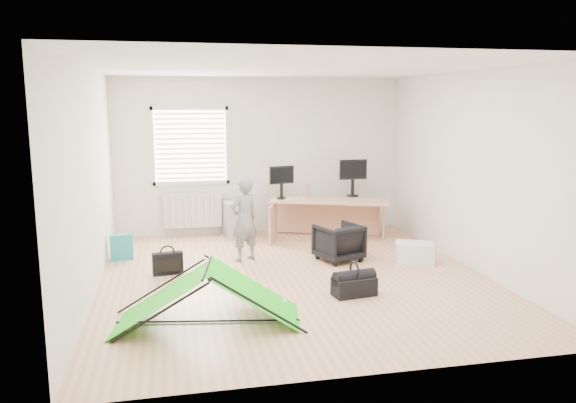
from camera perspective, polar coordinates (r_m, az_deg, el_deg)
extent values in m
plane|color=tan|center=(7.47, 0.64, -7.73)|extent=(5.50, 5.50, 0.00)
cube|color=silver|center=(9.86, -2.84, 4.64)|extent=(5.00, 0.02, 2.70)
cube|color=silver|center=(9.68, -9.88, 5.59)|extent=(1.20, 0.06, 1.20)
cube|color=silver|center=(9.79, -9.67, -0.86)|extent=(1.00, 0.12, 0.60)
cube|color=tan|center=(9.47, 4.21, -1.82)|extent=(2.06, 1.28, 0.67)
cube|color=#979A9C|center=(9.64, -5.28, -1.78)|extent=(0.45, 0.57, 0.62)
cube|color=black|center=(9.45, -0.67, 1.50)|extent=(0.44, 0.17, 0.41)
cube|color=black|center=(9.76, 6.58, 1.89)|extent=(0.50, 0.14, 0.47)
cube|color=beige|center=(9.47, -0.16, 0.33)|extent=(0.44, 0.28, 0.02)
cylinder|color=#B6667D|center=(9.57, 1.97, 1.11)|extent=(0.07, 0.07, 0.25)
imported|color=black|center=(8.22, 5.16, -4.14)|extent=(0.74, 0.75, 0.54)
imported|color=slate|center=(8.13, -4.48, -1.82)|extent=(0.53, 0.47, 1.22)
cube|color=silver|center=(8.29, 12.73, -5.11)|extent=(0.62, 0.53, 0.29)
cube|color=teal|center=(8.60, -16.55, -4.45)|extent=(0.33, 0.18, 0.38)
cube|color=black|center=(7.74, -12.12, -6.17)|extent=(0.41, 0.18, 0.30)
cube|color=silver|center=(6.40, -0.69, -10.37)|extent=(0.11, 0.11, 0.09)
cube|color=black|center=(6.82, 6.73, -8.57)|extent=(0.54, 0.33, 0.22)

